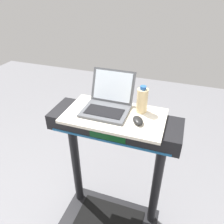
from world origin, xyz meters
name	(u,v)px	position (x,y,z in m)	size (l,w,h in m)	color
desk_board	(114,116)	(0.00, 0.70, 1.15)	(0.67, 0.38, 0.02)	beige
laptop	(108,103)	(-0.07, 0.75, 1.21)	(0.31, 0.32, 0.23)	#515459
computer_mouse	(138,120)	(0.17, 0.66, 1.18)	(0.06, 0.10, 0.03)	black
water_bottle	(142,100)	(0.16, 0.80, 1.25)	(0.07, 0.07, 0.19)	beige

